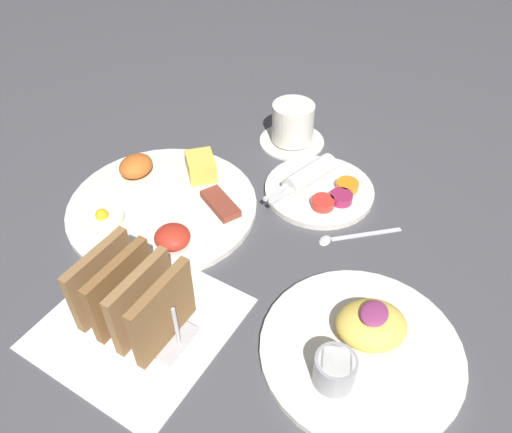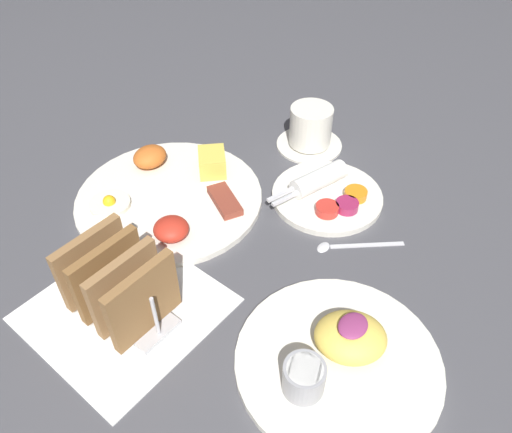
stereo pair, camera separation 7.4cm
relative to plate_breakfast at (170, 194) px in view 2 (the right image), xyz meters
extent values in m
plane|color=#47474C|center=(-0.05, -0.18, -0.01)|extent=(3.00, 3.00, 0.00)
cube|color=white|center=(-0.19, -0.12, -0.01)|extent=(0.22, 0.22, 0.00)
cylinder|color=silver|center=(0.00, 0.00, -0.01)|extent=(0.30, 0.30, 0.01)
cube|color=#E5C64C|center=(0.09, -0.01, 0.02)|extent=(0.07, 0.07, 0.04)
ellipsoid|color=#C66023|center=(0.03, 0.08, 0.02)|extent=(0.06, 0.05, 0.03)
cylinder|color=#F4EACC|center=(-0.08, 0.05, 0.00)|extent=(0.06, 0.06, 0.01)
sphere|color=yellow|center=(-0.08, 0.05, 0.01)|extent=(0.02, 0.02, 0.02)
ellipsoid|color=red|center=(-0.06, -0.07, 0.01)|extent=(0.05, 0.05, 0.03)
cube|color=brown|center=(0.04, -0.08, 0.01)|extent=(0.06, 0.08, 0.01)
cylinder|color=silver|center=(0.16, -0.20, -0.01)|extent=(0.18, 0.18, 0.01)
cylinder|color=red|center=(0.12, -0.22, 0.01)|extent=(0.04, 0.04, 0.01)
cylinder|color=#99234C|center=(0.15, -0.24, 0.01)|extent=(0.04, 0.04, 0.01)
cylinder|color=orange|center=(0.18, -0.24, 0.01)|extent=(0.04, 0.04, 0.01)
cylinder|color=white|center=(0.17, -0.17, 0.02)|extent=(0.10, 0.06, 0.03)
cube|color=silver|center=(0.09, -0.16, 0.02)|extent=(0.05, 0.02, 0.00)
cube|color=silver|center=(0.10, -0.15, 0.02)|extent=(0.05, 0.02, 0.00)
cylinder|color=silver|center=(-0.08, -0.37, -0.01)|extent=(0.25, 0.25, 0.01)
ellipsoid|color=#EAC651|center=(-0.06, -0.37, 0.02)|extent=(0.11, 0.11, 0.04)
ellipsoid|color=#8C3366|center=(-0.06, -0.37, 0.04)|extent=(0.04, 0.03, 0.01)
cylinder|color=#99999E|center=(-0.14, -0.36, 0.02)|extent=(0.05, 0.05, 0.04)
cylinder|color=white|center=(-0.14, -0.36, 0.04)|extent=(0.04, 0.04, 0.01)
cube|color=#B7B7BC|center=(-0.19, -0.12, 0.00)|extent=(0.06, 0.15, 0.01)
cube|color=brown|center=(-0.19, -0.16, 0.05)|extent=(0.10, 0.01, 0.10)
cube|color=olive|center=(-0.19, -0.13, 0.05)|extent=(0.10, 0.01, 0.10)
cube|color=brown|center=(-0.19, -0.10, 0.05)|extent=(0.10, 0.01, 0.10)
cube|color=olive|center=(-0.19, -0.07, 0.05)|extent=(0.10, 0.01, 0.10)
cylinder|color=#B7B7BC|center=(-0.19, -0.19, 0.03)|extent=(0.01, 0.01, 0.07)
cylinder|color=#B7B7BC|center=(-0.19, -0.05, 0.03)|extent=(0.01, 0.01, 0.07)
cylinder|color=silver|center=(0.26, -0.09, -0.01)|extent=(0.12, 0.12, 0.01)
cylinder|color=silver|center=(0.26, -0.09, 0.03)|extent=(0.08, 0.08, 0.07)
cylinder|color=#381E0F|center=(0.26, -0.09, 0.06)|extent=(0.06, 0.06, 0.01)
cube|color=silver|center=(0.11, -0.30, -0.01)|extent=(0.08, 0.09, 0.00)
ellipsoid|color=silver|center=(0.06, -0.25, -0.01)|extent=(0.02, 0.02, 0.01)
camera|label=1|loc=(-0.43, -0.44, 0.52)|focal=35.00mm
camera|label=2|loc=(-0.39, -0.50, 0.52)|focal=35.00mm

